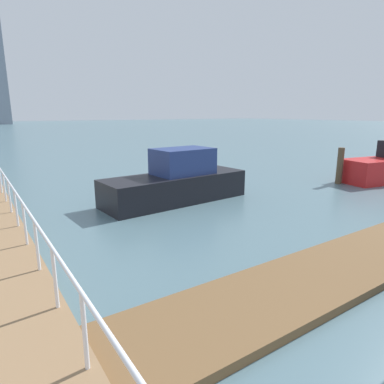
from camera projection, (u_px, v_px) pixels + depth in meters
The scene contains 5 objects.
ground_plane at pixel (76, 188), 16.06m from camera, with size 300.00×300.00×0.00m, color slate.
floating_dock at pixel (371, 254), 8.30m from camera, with size 14.92×2.00×0.18m, color brown.
boardwalk_railing at pixel (106, 347), 3.34m from camera, with size 0.06×24.40×1.08m.
dock_piling_0 at pixel (340, 166), 16.84m from camera, with size 0.31×0.31×1.83m, color brown.
moored_boat_3 at pixel (177, 182), 13.55m from camera, with size 6.13×2.37×2.13m.
Camera 1 is at (-4.04, 3.85, 3.52)m, focal length 31.27 mm.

